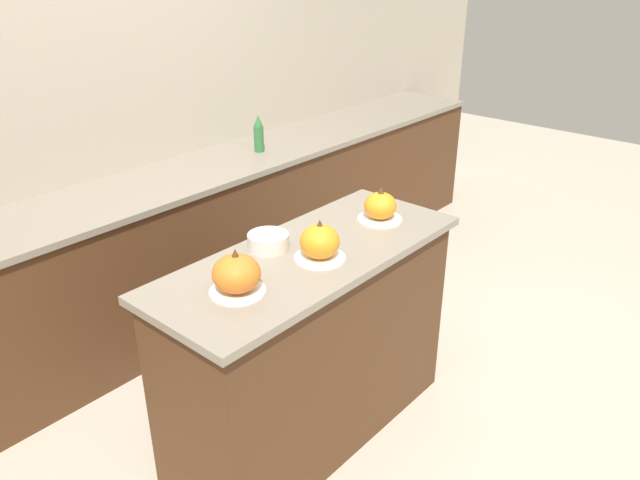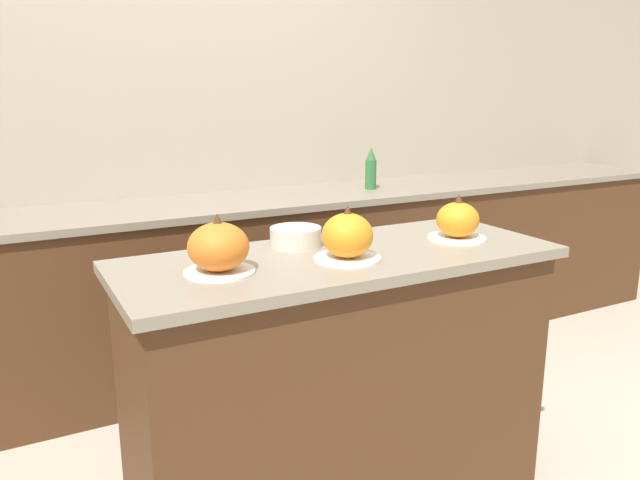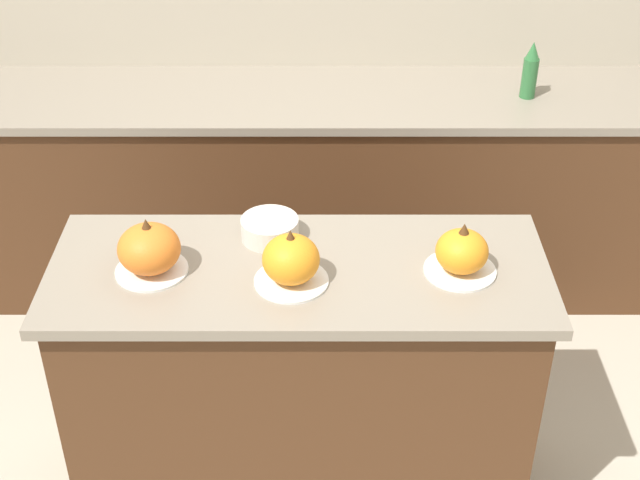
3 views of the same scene
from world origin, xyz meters
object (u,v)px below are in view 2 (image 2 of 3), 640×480
at_px(pumpkin_cake_left, 218,248).
at_px(pumpkin_cake_center, 347,237).
at_px(bottle_tall, 371,169).
at_px(mixing_bowl, 296,237).
at_px(pumpkin_cake_right, 458,222).

relative_size(pumpkin_cake_left, pumpkin_cake_center, 0.99).
height_order(pumpkin_cake_left, bottle_tall, bottle_tall).
bearing_deg(mixing_bowl, pumpkin_cake_center, -72.56).
bearing_deg(pumpkin_cake_right, mixing_bowl, 162.50).
height_order(bottle_tall, mixing_bowl, bottle_tall).
height_order(pumpkin_cake_left, pumpkin_cake_center, pumpkin_cake_left).
bearing_deg(pumpkin_cake_left, bottle_tall, 43.57).
bearing_deg(bottle_tall, mixing_bowl, -132.43).
relative_size(pumpkin_cake_left, mixing_bowl, 1.20).
relative_size(pumpkin_cake_center, pumpkin_cake_right, 1.02).
bearing_deg(mixing_bowl, pumpkin_cake_right, -17.50).
distance_m(pumpkin_cake_right, mixing_bowl, 0.58).
bearing_deg(mixing_bowl, bottle_tall, 47.57).
xyz_separation_m(pumpkin_cake_left, pumpkin_cake_center, (0.40, -0.05, -0.00)).
height_order(pumpkin_cake_center, bottle_tall, bottle_tall).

